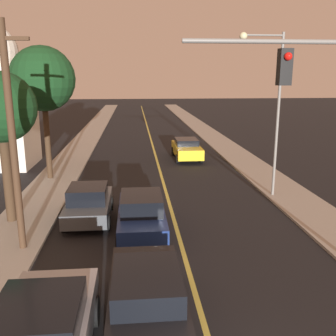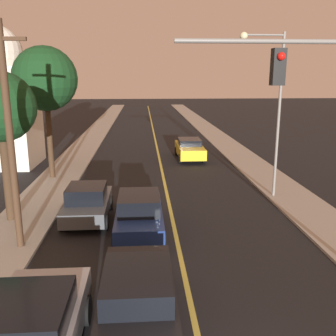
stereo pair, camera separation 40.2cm
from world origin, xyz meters
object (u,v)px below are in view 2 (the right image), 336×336
at_px(car_far_oncoming, 190,149).
at_px(domed_building_left, 0,102).
at_px(utility_pole_left, 10,135).
at_px(car_outer_lane_second, 88,203).
at_px(streetlamp_right, 270,95).
at_px(car_near_lane_second, 139,213).
at_px(car_near_lane_front, 138,299).
at_px(tree_left_near, 0,109).
at_px(tree_left_far, 45,79).
at_px(car_outer_lane_front, 30,332).

xyz_separation_m(car_far_oncoming, domed_building_left, (-12.83, -1.06, 3.53)).
distance_m(utility_pole_left, domed_building_left, 14.28).
xyz_separation_m(car_outer_lane_second, streetlamp_right, (8.42, 2.39, 4.33)).
bearing_deg(car_outer_lane_second, car_near_lane_second, -33.80).
xyz_separation_m(car_near_lane_front, car_outer_lane_second, (-2.18, 7.30, -0.05)).
relative_size(car_far_oncoming, tree_left_near, 0.75).
relative_size(tree_left_near, tree_left_far, 0.81).
xyz_separation_m(car_outer_lane_front, car_outer_lane_second, (-0.00, 8.36, -0.08)).
distance_m(car_far_oncoming, utility_pole_left, 16.72).
bearing_deg(tree_left_far, car_outer_lane_second, -65.80).
bearing_deg(domed_building_left, car_outer_lane_front, -69.74).
bearing_deg(car_far_oncoming, car_near_lane_front, 79.22).
distance_m(streetlamp_right, utility_pole_left, 11.62).
relative_size(car_far_oncoming, domed_building_left, 0.49).
bearing_deg(car_outer_lane_front, car_near_lane_second, 72.42).
xyz_separation_m(car_far_oncoming, streetlamp_right, (2.61, -9.35, 4.32)).
bearing_deg(car_outer_lane_front, domed_building_left, 110.26).
bearing_deg(utility_pole_left, car_near_lane_second, 16.25).
bearing_deg(tree_left_near, car_outer_lane_front, -69.17).
xyz_separation_m(car_near_lane_second, utility_pole_left, (-4.17, -1.22, 3.27)).
height_order(car_far_oncoming, domed_building_left, domed_building_left).
distance_m(car_near_lane_second, car_outer_lane_second, 2.63).
bearing_deg(streetlamp_right, car_near_lane_second, -148.26).
bearing_deg(tree_left_near, car_near_lane_front, -53.63).
bearing_deg(car_near_lane_second, tree_left_far, 122.44).
height_order(car_near_lane_front, car_near_lane_second, car_near_lane_front).
xyz_separation_m(car_outer_lane_second, car_far_oncoming, (5.81, 11.74, 0.01)).
distance_m(utility_pole_left, tree_left_near, 2.98).
height_order(car_far_oncoming, streetlamp_right, streetlamp_right).
xyz_separation_m(streetlamp_right, domed_building_left, (-15.44, 8.29, -0.79)).
height_order(car_near_lane_second, tree_left_near, tree_left_near).
bearing_deg(streetlamp_right, tree_left_near, -168.22).
bearing_deg(car_near_lane_front, tree_left_far, 110.38).
height_order(car_near_lane_front, domed_building_left, domed_building_left).
xyz_separation_m(utility_pole_left, tree_left_near, (-1.18, 2.66, 0.66)).
bearing_deg(tree_left_near, streetlamp_right, 11.78).
bearing_deg(car_far_oncoming, tree_left_near, 52.65).
height_order(car_outer_lane_second, car_far_oncoming, car_outer_lane_second).
height_order(streetlamp_right, tree_left_near, streetlamp_right).
distance_m(car_far_oncoming, tree_left_near, 15.32).
bearing_deg(car_far_oncoming, car_outer_lane_second, 63.67).
height_order(car_outer_lane_front, streetlamp_right, streetlamp_right).
relative_size(car_near_lane_front, car_outer_lane_second, 1.21).
relative_size(car_outer_lane_front, car_outer_lane_second, 1.10).
relative_size(tree_left_near, domed_building_left, 0.66).
distance_m(car_outer_lane_front, tree_left_near, 9.72).
bearing_deg(car_outer_lane_second, utility_pole_left, -126.60).
bearing_deg(car_near_lane_front, utility_pole_left, 132.13).
bearing_deg(car_near_lane_front, tree_left_near, 126.37).
distance_m(car_near_lane_front, car_outer_lane_front, 2.43).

